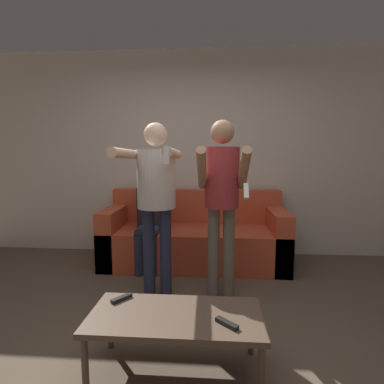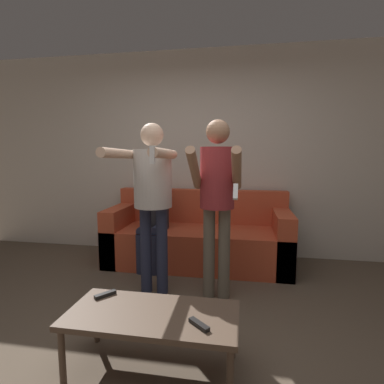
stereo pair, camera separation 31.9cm
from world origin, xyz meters
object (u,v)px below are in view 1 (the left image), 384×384
(person_standing_left, at_px, (156,187))
(person_standing_right, at_px, (222,190))
(person_seated, at_px, (150,212))
(remote_near, at_px, (227,323))
(coffee_table, at_px, (176,320))
(remote_far, at_px, (122,298))
(couch, at_px, (195,239))

(person_standing_left, distance_m, person_standing_right, 0.61)
(person_seated, bearing_deg, remote_near, -65.67)
(coffee_table, height_order, remote_near, remote_near)
(remote_far, bearing_deg, person_standing_left, 85.03)
(couch, height_order, coffee_table, couch)
(remote_near, relative_size, remote_far, 0.98)
(person_standing_left, height_order, person_standing_right, person_standing_right)
(coffee_table, bearing_deg, person_standing_right, 73.53)
(person_seated, distance_m, remote_far, 1.61)
(couch, xyz_separation_m, remote_near, (0.31, -2.00, 0.09))
(person_standing_right, distance_m, coffee_table, 1.27)
(remote_near, bearing_deg, person_seated, 114.33)
(remote_near, bearing_deg, person_standing_left, 118.85)
(couch, xyz_separation_m, person_seated, (-0.52, -0.17, 0.36))
(person_standing_left, relative_size, coffee_table, 1.55)
(person_seated, bearing_deg, couch, 18.41)
(person_standing_right, bearing_deg, person_standing_left, -179.17)
(person_seated, bearing_deg, person_standing_left, -73.42)
(couch, bearing_deg, remote_far, -102.23)
(person_standing_left, bearing_deg, person_standing_right, 0.83)
(remote_far, bearing_deg, coffee_table, -21.19)
(coffee_table, height_order, remote_far, remote_far)
(remote_far, bearing_deg, remote_near, -19.88)
(person_standing_right, relative_size, person_seated, 1.40)
(person_seated, height_order, coffee_table, person_seated)
(person_standing_right, bearing_deg, remote_near, -89.75)
(coffee_table, bearing_deg, couch, 90.08)
(couch, height_order, remote_near, couch)
(couch, bearing_deg, person_seated, -161.59)
(couch, distance_m, person_seated, 0.65)
(couch, relative_size, coffee_table, 2.07)
(person_standing_left, bearing_deg, remote_near, -61.15)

